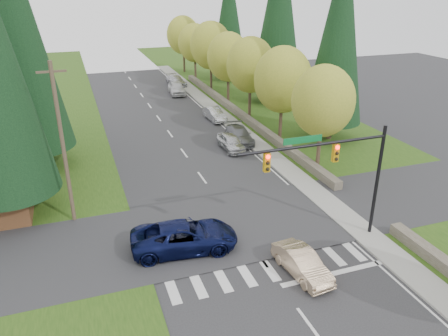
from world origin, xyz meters
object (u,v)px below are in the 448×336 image
sedan_champagne (302,263)px  parked_car_a (231,142)px  parked_car_c (215,114)px  parked_car_d (177,88)px  suv_navy (185,237)px  parked_car_e (176,81)px  parked_car_b (239,135)px

sedan_champagne → parked_car_a: parked_car_a is taller
parked_car_a → sedan_champagne: bearing=-99.2°
parked_car_c → parked_car_d: bearing=90.9°
suv_navy → parked_car_e: bearing=-6.3°
parked_car_b → parked_car_c: parked_car_b is taller
suv_navy → parked_car_b: suv_navy is taller
parked_car_c → parked_car_e: (0.00, 17.53, 0.03)m
parked_car_c → parked_car_d: (-1.12, 12.64, 0.15)m
sedan_champagne → parked_car_c: size_ratio=0.98×
parked_car_e → parked_car_d: bearing=-108.8°
suv_navy → parked_car_a: (7.91, 13.88, -0.13)m
sedan_champagne → parked_car_a: bearing=74.9°
sedan_champagne → parked_car_b: (4.18, 19.65, 0.05)m
parked_car_a → parked_car_c: (1.40, 8.91, -0.03)m
parked_car_b → parked_car_c: (0.00, 7.34, -0.04)m
parked_car_a → parked_car_c: parked_car_a is taller
suv_navy → parked_car_c: size_ratio=1.48×
sedan_champagne → parked_car_c: (4.18, 26.99, 0.01)m
parked_car_b → parked_car_e: size_ratio=1.01×
sedan_champagne → suv_navy: (-5.12, 4.20, 0.18)m
parked_car_c → suv_navy: bearing=-116.3°
parked_car_b → parked_car_a: bearing=-125.9°
parked_car_b → parked_car_d: bearing=99.0°
suv_navy → parked_car_c: 24.62m
sedan_champagne → parked_car_e: parked_car_e is taller
suv_navy → parked_car_e: (9.31, 40.32, -0.14)m
parked_car_c → parked_car_e: 17.53m
parked_car_b → parked_car_d: size_ratio=1.02×
suv_navy → parked_car_d: size_ratio=1.25×
parked_car_c → parked_car_a: bearing=-103.0°
parked_car_d → parked_car_e: size_ratio=1.00×
parked_car_c → sedan_champagne: bearing=-102.9°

